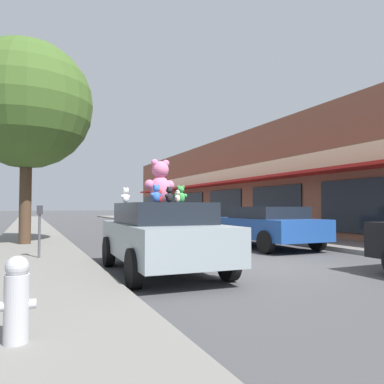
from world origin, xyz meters
name	(u,v)px	position (x,y,z in m)	size (l,w,h in m)	color
ground_plane	(265,266)	(0.00, 0.00, 0.00)	(260.00, 260.00, 0.00)	#424244
sidewalk_near	(38,280)	(-4.86, 0.00, 0.07)	(2.45, 90.00, 0.14)	slate
storefront_row	(303,185)	(12.10, 12.96, 2.83)	(13.24, 35.90, 5.66)	brown
plush_art_car	(162,235)	(-2.46, 0.14, 0.79)	(2.09, 4.17, 1.46)	#8C999E
teddy_bear_giant	(160,182)	(-2.43, 0.38, 1.91)	(0.70, 0.44, 0.94)	pink
teddy_bear_blue	(156,194)	(-2.90, -0.80, 1.62)	(0.25, 0.18, 0.33)	blue
teddy_bear_white	(126,196)	(-3.13, 0.60, 1.62)	(0.25, 0.20, 0.33)	white
teddy_bear_green	(181,195)	(-2.01, 0.20, 1.64)	(0.29, 0.21, 0.38)	green
teddy_bear_black	(169,195)	(-2.50, -0.39, 1.61)	(0.23, 0.20, 0.32)	black
teddy_bear_red	(159,196)	(-2.73, -0.45, 1.59)	(0.15, 0.20, 0.26)	red
teddy_bear_cream	(178,196)	(-2.46, -0.73, 1.57)	(0.15, 0.17, 0.24)	beige
parked_car_far_center	(268,225)	(2.30, 3.14, 0.76)	(2.13, 4.07, 1.38)	#1E4793
street_tree	(27,105)	(-5.13, 6.45, 4.84)	(4.36, 4.36, 6.90)	#473323
fire_hydrant	(17,299)	(-5.12, -3.50, 0.53)	(0.33, 0.22, 0.79)	#B2B2B7
parking_meter	(40,224)	(-4.78, 2.59, 0.95)	(0.14, 0.10, 1.27)	#4C4C51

